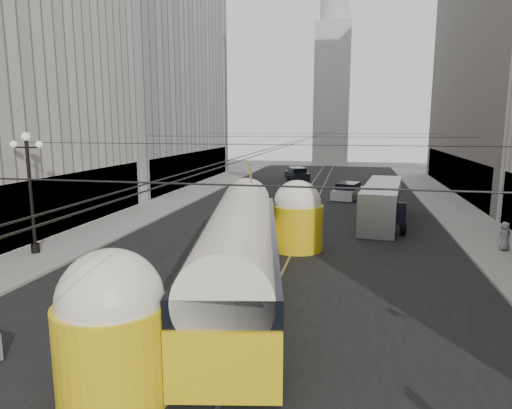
% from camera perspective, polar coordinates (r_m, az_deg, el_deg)
% --- Properties ---
extents(road, '(20.00, 85.00, 0.02)m').
position_cam_1_polar(road, '(36.00, 5.61, -1.14)').
color(road, black).
rests_on(road, ground).
extents(sidewalk_left, '(4.00, 72.00, 0.15)m').
position_cam_1_polar(sidewalk_left, '(42.29, -10.22, 0.51)').
color(sidewalk_left, gray).
rests_on(sidewalk_left, ground).
extents(sidewalk_right, '(4.00, 72.00, 0.15)m').
position_cam_1_polar(sidewalk_right, '(40.08, 23.50, -0.69)').
color(sidewalk_right, gray).
rests_on(sidewalk_right, ground).
extents(rail_left, '(0.12, 85.00, 0.04)m').
position_cam_1_polar(rail_left, '(36.09, 4.43, -1.10)').
color(rail_left, gray).
rests_on(rail_left, ground).
extents(rail_right, '(0.12, 85.00, 0.04)m').
position_cam_1_polar(rail_right, '(35.93, 6.80, -1.19)').
color(rail_right, gray).
rests_on(rail_right, ground).
extents(building_left_far, '(12.60, 28.60, 28.60)m').
position_cam_1_polar(building_left_far, '(56.42, -13.80, 17.23)').
color(building_left_far, '#999999').
rests_on(building_left_far, ground).
extents(distant_tower, '(6.00, 6.00, 31.36)m').
position_cam_1_polar(distant_tower, '(83.11, 9.54, 15.39)').
color(distant_tower, '#B2AFA8').
rests_on(distant_tower, ground).
extents(lamppost_left_mid, '(1.86, 0.44, 6.37)m').
position_cam_1_polar(lamppost_left_mid, '(26.53, -26.40, 2.08)').
color(lamppost_left_mid, black).
rests_on(lamppost_left_mid, sidewalk_left).
extents(catenary, '(25.00, 72.00, 0.23)m').
position_cam_1_polar(catenary, '(34.33, 5.79, 8.20)').
color(catenary, black).
rests_on(catenary, ground).
extents(streetcar, '(5.73, 17.82, 3.97)m').
position_cam_1_polar(streetcar, '(18.40, -2.05, -5.70)').
color(streetcar, gold).
rests_on(streetcar, ground).
extents(city_bus, '(3.59, 11.17, 2.78)m').
position_cam_1_polar(city_bus, '(33.58, 15.45, 0.37)').
color(city_bus, gray).
rests_on(city_bus, ground).
extents(sedan_white_far, '(3.11, 5.16, 1.52)m').
position_cam_1_polar(sedan_white_far, '(43.87, 11.43, 1.62)').
color(sedan_white_far, silver).
rests_on(sedan_white_far, ground).
extents(sedan_dark_far, '(3.72, 5.22, 1.52)m').
position_cam_1_polar(sedan_dark_far, '(58.57, 5.15, 3.83)').
color(sedan_dark_far, black).
rests_on(sedan_dark_far, ground).
extents(pedestrian_sidewalk_right, '(0.89, 0.73, 1.58)m').
position_cam_1_polar(pedestrian_sidewalk_right, '(28.18, 28.65, -3.50)').
color(pedestrian_sidewalk_right, slate).
rests_on(pedestrian_sidewalk_right, sidewalk_right).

